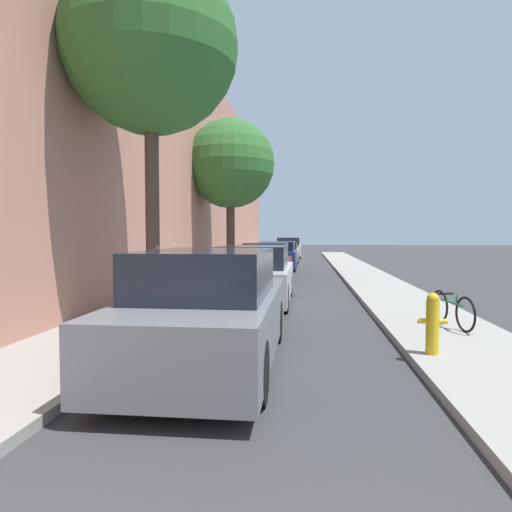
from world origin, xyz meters
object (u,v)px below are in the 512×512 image
parked_car_maroon (267,263)px  street_tree_far (230,164)px  bicycle (452,309)px  parked_car_navy (278,256)px  street_tree_near (151,47)px  fire_hydrant (433,323)px  parked_car_champagne (284,253)px  parked_car_silver (255,276)px  parked_car_white (289,248)px  parked_car_grey (210,311)px

parked_car_maroon → street_tree_far: street_tree_far is taller
parked_car_maroon → bicycle: size_ratio=2.68×
parked_car_navy → bicycle: bearing=-74.2°
parked_car_navy → street_tree_near: (-1.57, -13.79, 4.67)m
fire_hydrant → street_tree_near: bearing=155.5°
parked_car_champagne → street_tree_far: bearing=-100.3°
parked_car_navy → street_tree_far: street_tree_far is taller
parked_car_silver → parked_car_maroon: size_ratio=1.12×
parked_car_champagne → parked_car_white: (0.04, 6.00, 0.09)m
parked_car_maroon → bicycle: 9.60m
parked_car_grey → street_tree_far: size_ratio=0.70×
parked_car_navy → parked_car_champagne: 5.73m
parked_car_silver → parked_car_maroon: (-0.18, 5.62, -0.03)m
parked_car_champagne → street_tree_far: size_ratio=0.73×
parked_car_silver → parked_car_maroon: parked_car_silver is taller
parked_car_champagne → parked_car_white: 6.00m
parked_car_grey → parked_car_white: bearing=90.1°
fire_hydrant → parked_car_navy: bearing=101.1°
parked_car_grey → parked_car_white: 28.11m
parked_car_navy → fire_hydrant: parked_car_navy is taller
street_tree_near → parked_car_navy: bearing=83.5°
parked_car_grey → parked_car_silver: (-0.02, 5.44, -0.03)m
parked_car_maroon → fire_hydrant: 11.08m
street_tree_near → parked_car_grey: bearing=-56.9°
parked_car_grey → parked_car_champagne: 22.12m
bicycle → street_tree_near: bearing=166.1°
bicycle → parked_car_grey: bearing=-160.0°
parked_car_champagne → parked_car_white: parked_car_white is taller
parked_car_silver → bicycle: parked_car_silver is taller
parked_car_navy → parked_car_white: (0.09, 11.73, 0.03)m
parked_car_navy → parked_car_white: parked_car_white is taller
bicycle → parked_car_silver: bearing=130.0°
parked_car_champagne → street_tree_near: size_ratio=0.67×
parked_car_maroon → street_tree_far: (-1.63, 1.43, 3.97)m
parked_car_maroon → parked_car_champagne: size_ratio=0.85×
parked_car_champagne → street_tree_far: 10.59m
parked_car_silver → parked_car_navy: size_ratio=1.11×
parked_car_silver → parked_car_navy: bearing=90.5°
parked_car_navy → street_tree_far: (-1.71, -3.90, 3.96)m
parked_car_navy → parked_car_champagne: (0.04, 5.73, -0.06)m
parked_car_maroon → street_tree_far: bearing=138.7°
parked_car_maroon → parked_car_champagne: (0.13, 11.06, -0.06)m
parked_car_silver → parked_car_white: parked_car_white is taller
parked_car_grey → parked_car_champagne: bearing=90.2°
parked_car_champagne → parked_car_silver: bearing=-89.8°
parked_car_white → bicycle: (3.89, -25.75, -0.27)m
parked_car_grey → parked_car_maroon: (-0.20, 11.05, -0.06)m
parked_car_champagne → street_tree_far: (-1.75, -9.63, 4.03)m
parked_car_silver → bicycle: bearing=-38.5°
parked_car_navy → parked_car_grey: bearing=-89.6°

